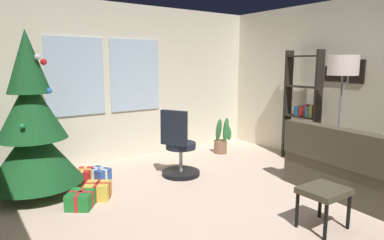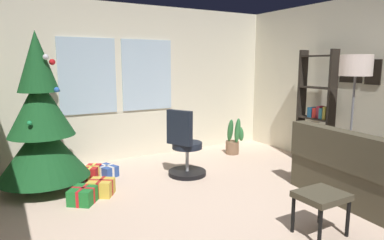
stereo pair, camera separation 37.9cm
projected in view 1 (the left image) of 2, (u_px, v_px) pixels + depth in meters
name	position (u px, v px, depth m)	size (l,w,h in m)	color
ground_plane	(243.00, 221.00, 3.67)	(5.06, 5.67, 0.10)	beige
wall_back_with_windows	(126.00, 83.00, 5.75)	(5.06, 0.12, 2.61)	beige
wall_right_with_frames	(375.00, 86.00, 4.91)	(0.12, 5.67, 2.61)	beige
footstool	(324.00, 194.00, 3.35)	(0.45, 0.38, 0.42)	#443E2E
holiday_tree	(32.00, 129.00, 4.14)	(1.15, 1.15, 2.51)	#4C331E
gift_box_red	(84.00, 176.00, 4.72)	(0.32, 0.35, 0.19)	red
gift_box_green	(81.00, 200.00, 3.88)	(0.40, 0.41, 0.19)	#1E722D
gift_box_gold	(98.00, 191.00, 4.13)	(0.39, 0.38, 0.21)	gold
gift_box_blue	(99.00, 174.00, 4.83)	(0.31, 0.36, 0.16)	#2D4C99
office_chair	(179.00, 151.00, 4.90)	(0.58, 0.56, 0.99)	black
bookshelf	(302.00, 113.00, 5.67)	(0.18, 0.64, 1.85)	black
floor_lamp	(343.00, 72.00, 4.71)	(0.42, 0.42, 1.75)	slate
potted_plant	(222.00, 139.00, 6.17)	(0.41, 0.34, 0.69)	brown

